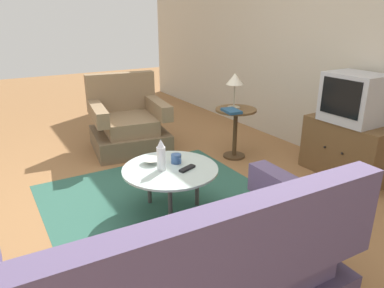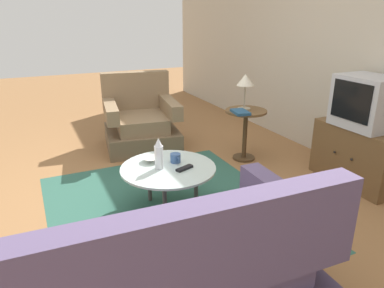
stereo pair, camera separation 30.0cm
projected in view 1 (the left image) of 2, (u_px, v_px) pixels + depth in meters
The scene contains 15 objects.
ground_plane at pixel (159, 205), 3.20m from camera, with size 16.00×16.00×0.00m, color olive.
back_wall at pixel (346, 40), 3.84m from camera, with size 9.00×0.12×2.70m, color #BCB29E.
area_rug at pixel (171, 210), 3.10m from camera, with size 2.27×1.98×0.00m, color #2D5B4C.
armchair at pixel (128, 125), 4.48m from camera, with size 0.99×0.99×0.90m.
couch at pixel (182, 284), 1.85m from camera, with size 0.95×1.89×0.88m.
coffee_table at pixel (170, 172), 2.98m from camera, with size 0.80×0.80×0.40m.
side_table at pixel (235, 123), 4.13m from camera, with size 0.47×0.47×0.59m.
tv_stand at pixel (347, 149), 3.70m from camera, with size 0.87×0.45×0.58m.
television at pixel (354, 98), 3.51m from camera, with size 0.53×0.43×0.49m.
table_lamp at pixel (235, 81), 3.98m from camera, with size 0.19×0.19×0.40m.
vase at pixel (161, 155), 2.89m from camera, with size 0.07×0.07×0.27m.
mug at pixel (176, 159), 3.05m from camera, with size 0.13×0.09×0.08m.
bowl at pixel (151, 161), 3.05m from camera, with size 0.16×0.16×0.04m.
tv_remote_dark at pixel (187, 168), 2.93m from camera, with size 0.10×0.17×0.02m.
book at pixel (231, 111), 3.93m from camera, with size 0.26×0.19×0.03m.
Camera 1 is at (2.57, -1.20, 1.61)m, focal length 33.41 mm.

